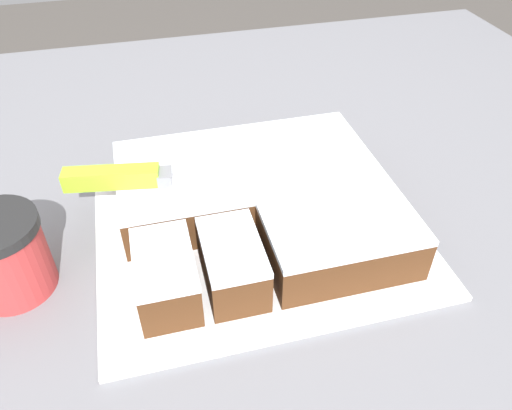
{
  "coord_description": "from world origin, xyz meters",
  "views": [
    {
      "loc": [
        -0.11,
        -0.52,
        1.36
      ],
      "look_at": [
        0.01,
        -0.08,
        0.98
      ],
      "focal_mm": 35.0,
      "sensor_mm": 36.0,
      "label": 1
    }
  ],
  "objects": [
    {
      "name": "countertop",
      "position": [
        0.0,
        0.0,
        0.47
      ],
      "size": [
        1.4,
        1.1,
        0.94
      ],
      "color": "slate",
      "rests_on": "ground_plane"
    },
    {
      "name": "knife",
      "position": [
        -0.12,
        -0.05,
        1.02
      ],
      "size": [
        0.31,
        0.07,
        0.02
      ],
      "rotation": [
        0.0,
        0.0,
        -0.16
      ],
      "color": "silver",
      "rests_on": "cake"
    },
    {
      "name": "coffee_cup",
      "position": [
        -0.27,
        -0.11,
        0.99
      ],
      "size": [
        0.09,
        0.09,
        0.09
      ],
      "color": "#B23333",
      "rests_on": "countertop"
    },
    {
      "name": "cake_board",
      "position": [
        0.01,
        -0.08,
        0.95
      ],
      "size": [
        0.38,
        0.34,
        0.01
      ],
      "color": "white",
      "rests_on": "countertop"
    },
    {
      "name": "cake",
      "position": [
        0.01,
        -0.08,
        0.98
      ],
      "size": [
        0.31,
        0.27,
        0.06
      ],
      "color": "#472814",
      "rests_on": "cake_board"
    }
  ]
}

